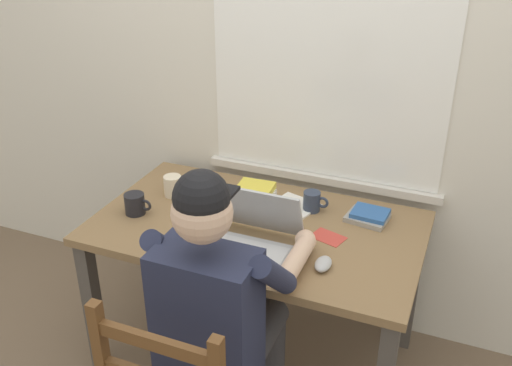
{
  "coord_description": "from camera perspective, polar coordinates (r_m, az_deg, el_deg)",
  "views": [
    {
      "loc": [
        0.76,
        -1.88,
        1.95
      ],
      "look_at": [
        0.02,
        -0.05,
        0.94
      ],
      "focal_mm": 40.0,
      "sensor_mm": 36.0,
      "label": 1
    }
  ],
  "objects": [
    {
      "name": "landscape_photo_print",
      "position": [
        2.31,
        7.22,
        -5.4
      ],
      "size": [
        0.15,
        0.12,
        0.0
      ],
      "primitive_type": "cube",
      "rotation": [
        0.0,
        0.0,
        -0.29
      ],
      "color": "#C63D33",
      "rests_on": "desk"
    },
    {
      "name": "paper_pile_near_laptop",
      "position": [
        2.51,
        3.92,
        -2.23
      ],
      "size": [
        0.23,
        0.2,
        0.01
      ],
      "primitive_type": "cube",
      "rotation": [
        0.0,
        0.0,
        -0.3
      ],
      "color": "white",
      "rests_on": "desk"
    },
    {
      "name": "laptop",
      "position": [
        2.19,
        -0.33,
        -5.4
      ],
      "size": [
        0.33,
        0.32,
        0.22
      ],
      "color": "#ADAFB2",
      "rests_on": "desk"
    },
    {
      "name": "seated_person",
      "position": [
        2.03,
        -3.53,
        -11.91
      ],
      "size": [
        0.5,
        0.6,
        1.24
      ],
      "color": "#232842",
      "rests_on": "ground"
    },
    {
      "name": "book_stack_main",
      "position": [
        2.45,
        -0.01,
        -1.49
      ],
      "size": [
        0.19,
        0.16,
        0.11
      ],
      "color": "gold",
      "rests_on": "desk"
    },
    {
      "name": "coffee_mug_spare",
      "position": [
        2.46,
        5.66,
        -1.84
      ],
      "size": [
        0.11,
        0.07,
        0.09
      ],
      "color": "#2D384C",
      "rests_on": "desk"
    },
    {
      "name": "book_stack_side",
      "position": [
        2.44,
        11.17,
        -3.25
      ],
      "size": [
        0.18,
        0.15,
        0.04
      ],
      "color": "gray",
      "rests_on": "desk"
    },
    {
      "name": "coffee_mug_dark",
      "position": [
        2.49,
        -11.98,
        -2.06
      ],
      "size": [
        0.12,
        0.09,
        0.09
      ],
      "color": "black",
      "rests_on": "desk"
    },
    {
      "name": "desk",
      "position": [
        2.42,
        0.09,
        -6.05
      ],
      "size": [
        1.35,
        0.79,
        0.72
      ],
      "color": "olive",
      "rests_on": "ground"
    },
    {
      "name": "ground_plane",
      "position": [
        2.82,
        0.08,
        -16.86
      ],
      "size": [
        8.0,
        8.0,
        0.0
      ],
      "primitive_type": "plane",
      "color": "brown"
    },
    {
      "name": "coffee_mug_white",
      "position": [
        2.6,
        -8.27,
        -0.29
      ],
      "size": [
        0.12,
        0.08,
        0.1
      ],
      "color": "beige",
      "rests_on": "desk"
    },
    {
      "name": "computer_mouse",
      "position": [
        2.12,
        6.73,
        -8.04
      ],
      "size": [
        0.06,
        0.1,
        0.03
      ],
      "primitive_type": "ellipsoid",
      "color": "#ADAFB2",
      "rests_on": "desk"
    },
    {
      "name": "back_wall",
      "position": [
        2.56,
        4.23,
        12.14
      ],
      "size": [
        6.0,
        0.08,
        2.6
      ],
      "color": "silver",
      "rests_on": "ground"
    }
  ]
}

